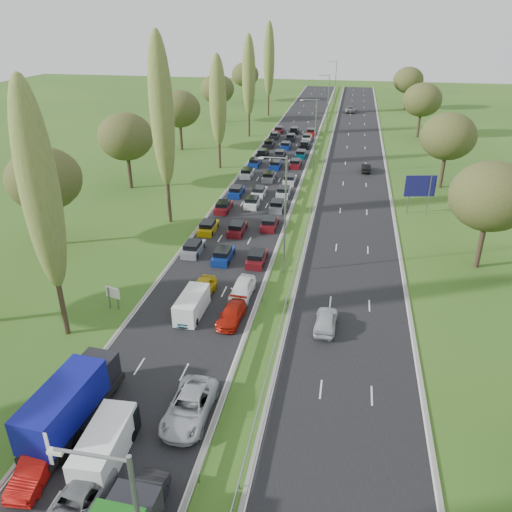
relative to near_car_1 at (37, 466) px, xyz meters
The scene contains 25 objects.
ground 65.13m from the near_car_1, 80.96° to the left, with size 260.00×260.00×0.00m, color #2B571B.
near_carriageway 66.91m from the near_car_1, 87.02° to the left, with size 10.50×215.00×0.04m, color black.
far_carriageway 68.95m from the near_car_1, 75.74° to the left, with size 10.50×215.00×0.04m, color black.
central_reservation 67.60m from the near_car_1, 81.29° to the left, with size 2.36×215.00×0.32m.
lamp_columns 63.37m from the near_car_1, 80.67° to the left, with size 0.18×140.18×12.00m.
poplar_row 54.06m from the near_car_1, 96.27° to the left, with size 2.80×127.80×22.44m.
woodland_left 50.16m from the near_car_1, 109.11° to the left, with size 8.00×166.00×11.10m.
woodland_right 59.42m from the near_car_1, 59.75° to the left, with size 8.00×153.00×11.10m.
traffic_queue_fill 61.75m from the near_car_1, 86.78° to the left, with size 9.08×68.40×0.80m.
near_car_1 is the anchor object (origin of this frame).
near_car_6 3.82m from the near_car_1, 28.22° to the right, with size 2.39×5.18×1.44m, color gray.
near_car_7 18.24m from the near_car_1, 79.47° to the left, with size 1.99×4.90×1.42m, color #054452.
near_car_8 21.32m from the near_car_1, 80.79° to the left, with size 1.86×4.62×1.58m, color gold.
near_car_9 6.96m from the near_car_1, 11.17° to the right, with size 1.57×4.51×1.49m, color black.
near_car_10 9.30m from the near_car_1, 40.89° to the left, with size 2.67×5.79×1.61m, color #AFB2B9.
near_car_11 18.98m from the near_car_1, 68.04° to the left, with size 1.82×4.48×1.30m, color #AC180A.
near_car_12 22.96m from the near_car_1, 71.93° to the left, with size 1.89×4.69×1.60m, color white.
far_car_0 23.49m from the near_car_1, 50.10° to the left, with size 1.77×4.40×1.50m, color #B3B7BD.
far_car_1 68.28m from the near_car_1, 74.10° to the left, with size 1.43×4.10×1.35m, color black.
far_car_2 123.04m from the near_car_1, 82.91° to the left, with size 2.64×5.74×1.59m, color gray.
blue_lorry 4.30m from the near_car_1, 89.20° to the left, with size 2.38×8.57×3.62m.
white_van_front 3.89m from the near_car_1, 31.86° to the left, with size 2.11×5.39×2.17m.
white_van_rear 18.51m from the near_car_1, 79.15° to the left, with size 1.89×4.82×1.94m.
info_sign 18.04m from the near_car_1, 101.73° to the left, with size 1.47×0.49×2.10m.
direction_sign 53.39m from the near_car_1, 61.88° to the left, with size 3.93×0.93×5.20m.
Camera 1 is at (10.15, -1.69, 23.68)m, focal length 35.00 mm.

